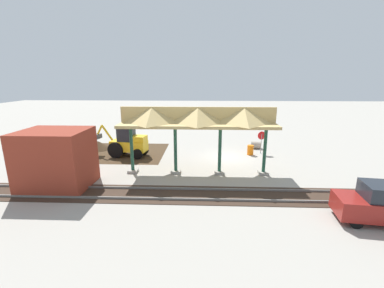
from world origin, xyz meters
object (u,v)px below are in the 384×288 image
Objects in this scene: stop_sign at (262,138)px; traffic_barrel at (250,150)px; concrete_pipe at (256,145)px; backhoe at (127,142)px; brick_utility_building at (56,159)px.

traffic_barrel is at bearing 24.23° from stop_sign.
stop_sign is 1.97× the size of concrete_pipe.
backhoe is (12.17, 1.32, -0.23)m from stop_sign.
traffic_barrel is at bearing -175.66° from backhoe.
backhoe reaches higher than stop_sign.
brick_utility_building reaches higher than backhoe.
traffic_barrel is (0.97, 2.22, 0.09)m from concrete_pipe.
concrete_pipe is at bearing -145.88° from brick_utility_building.
concrete_pipe is 1.18× the size of traffic_barrel.
backhoe is 7.33m from brick_utility_building.
stop_sign is 2.08m from concrete_pipe.
traffic_barrel reaches higher than concrete_pipe.
concrete_pipe is at bearing -113.67° from traffic_barrel.
brick_utility_building is (14.71, 8.17, 0.36)m from stop_sign.
backhoe is at bearing 4.34° from traffic_barrel.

